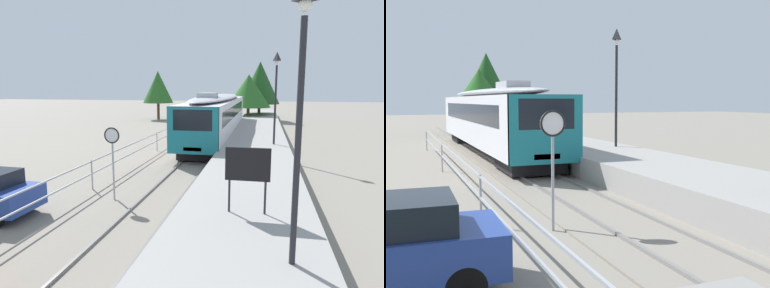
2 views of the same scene
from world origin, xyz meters
TOP-DOWN VIEW (x-y plane):
  - ground_plane at (-3.00, 22.00)m, footprint 160.00×160.00m
  - track_rails at (0.00, 22.00)m, footprint 3.20×60.00m
  - commuter_train at (0.00, 26.74)m, footprint 2.82×19.98m
  - station_platform at (3.25, 22.00)m, footprint 3.90×60.00m
  - platform_lamp_near_end at (4.33, 5.60)m, footprint 0.34×0.34m
  - platform_lamp_mid_platform at (4.33, 19.87)m, footprint 0.34×0.34m
  - platform_notice_board at (3.32, 8.17)m, footprint 1.20×0.08m
  - speed_limit_sign at (-1.83, 10.92)m, footprint 0.61×0.10m
  - carpark_fence at (-3.30, 12.00)m, footprint 0.06×36.06m
  - tree_behind_carpark at (3.06, 43.87)m, footprint 5.01×5.01m
  - tree_behind_station_far at (-9.88, 42.42)m, footprint 3.94×3.94m
  - tree_distant_left at (1.83, 40.77)m, footprint 5.22×5.22m

SIDE VIEW (x-z plane):
  - ground_plane at x=-3.00m, z-range 0.00..0.00m
  - track_rails at x=0.00m, z-range -0.04..0.10m
  - station_platform at x=3.25m, z-range 0.00..0.90m
  - carpark_fence at x=-3.30m, z-range 0.28..1.53m
  - speed_limit_sign at x=-1.83m, z-range 0.72..3.53m
  - commuter_train at x=0.00m, z-range 0.28..4.02m
  - platform_notice_board at x=3.32m, z-range 1.29..3.09m
  - tree_distant_left at x=1.83m, z-range 0.92..6.63m
  - tree_behind_station_far at x=-9.88m, z-range 1.08..7.33m
  - platform_lamp_near_end at x=4.33m, z-range 1.95..7.30m
  - platform_lamp_mid_platform at x=4.33m, z-range 1.95..7.30m
  - tree_behind_carpark at x=3.06m, z-range 1.05..8.44m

